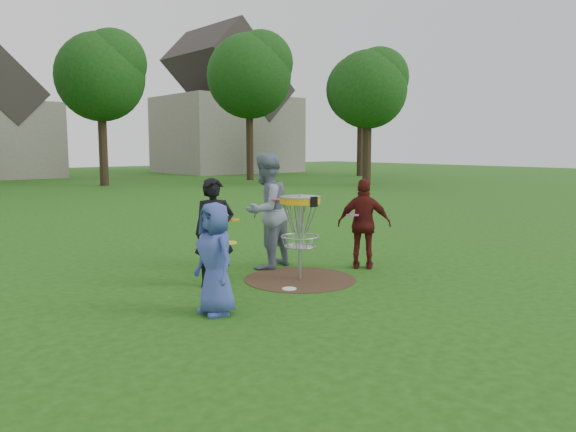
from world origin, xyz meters
TOP-DOWN VIEW (x-y plane):
  - ground at (0.00, 0.00)m, footprint 100.00×100.00m
  - dirt_patch at (0.00, 0.00)m, footprint 1.80×1.80m
  - player_blue at (-2.05, -0.72)m, footprint 0.48×0.72m
  - player_black at (-1.30, 0.48)m, footprint 0.71×0.60m
  - player_grey at (0.12, 1.04)m, footprint 1.16×1.01m
  - player_maroon at (1.40, -0.09)m, footprint 0.88×0.96m
  - disc_on_grass at (-0.55, -0.39)m, footprint 0.22×0.22m
  - disc_golf_basket at (0.00, -0.00)m, footprint 0.66×0.67m
  - held_discs at (-0.40, 0.11)m, footprint 3.13×1.61m
  - house_row at (4.78, 33.07)m, footprint 44.50×10.65m

SIDE VIEW (x-z plane):
  - ground at x=0.00m, z-range 0.00..0.00m
  - dirt_patch at x=0.00m, z-range 0.00..0.01m
  - disc_on_grass at x=-0.55m, z-range 0.00..0.02m
  - player_blue at x=-2.05m, z-range 0.00..1.44m
  - player_maroon at x=1.40m, z-range 0.00..1.57m
  - player_black at x=-1.30m, z-range 0.00..1.66m
  - player_grey at x=0.12m, z-range 0.00..2.02m
  - disc_golf_basket at x=0.00m, z-range 0.33..1.71m
  - held_discs at x=-0.40m, z-range 0.84..1.21m
  - house_row at x=4.78m, z-range -1.67..9.95m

